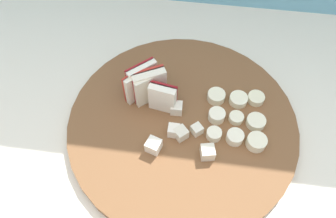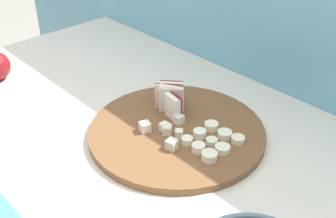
{
  "view_description": "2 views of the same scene",
  "coord_description": "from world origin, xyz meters",
  "px_view_note": "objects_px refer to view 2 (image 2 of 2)",
  "views": [
    {
      "loc": [
        0.01,
        -0.22,
        1.31
      ],
      "look_at": [
        -0.02,
        0.04,
        0.91
      ],
      "focal_mm": 34.64,
      "sensor_mm": 36.0,
      "label": 1
    },
    {
      "loc": [
        0.49,
        -0.44,
        1.36
      ],
      "look_at": [
        -0.03,
        0.04,
        0.91
      ],
      "focal_mm": 44.69,
      "sensor_mm": 36.0,
      "label": 2
    }
  ],
  "objects_px": {
    "cutting_board": "(178,132)",
    "apple_dice_pile": "(166,130)",
    "banana_slice_rows": "(212,141)",
    "apple_wedge_fan": "(171,99)"
  },
  "relations": [
    {
      "from": "cutting_board",
      "to": "banana_slice_rows",
      "type": "distance_m",
      "value": 0.08
    },
    {
      "from": "cutting_board",
      "to": "apple_dice_pile",
      "type": "xyz_separation_m",
      "value": [
        -0.0,
        -0.03,
        0.02
      ]
    },
    {
      "from": "apple_wedge_fan",
      "to": "apple_dice_pile",
      "type": "distance_m",
      "value": 0.09
    },
    {
      "from": "apple_dice_pile",
      "to": "banana_slice_rows",
      "type": "relative_size",
      "value": 0.94
    },
    {
      "from": "apple_dice_pile",
      "to": "banana_slice_rows",
      "type": "distance_m",
      "value": 0.09
    },
    {
      "from": "cutting_board",
      "to": "banana_slice_rows",
      "type": "height_order",
      "value": "banana_slice_rows"
    },
    {
      "from": "cutting_board",
      "to": "apple_dice_pile",
      "type": "relative_size",
      "value": 3.49
    },
    {
      "from": "cutting_board",
      "to": "banana_slice_rows",
      "type": "xyz_separation_m",
      "value": [
        0.08,
        0.01,
        0.01
      ]
    },
    {
      "from": "apple_wedge_fan",
      "to": "banana_slice_rows",
      "type": "height_order",
      "value": "apple_wedge_fan"
    },
    {
      "from": "apple_wedge_fan",
      "to": "apple_dice_pile",
      "type": "xyz_separation_m",
      "value": [
        0.06,
        -0.07,
        -0.02
      ]
    }
  ]
}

